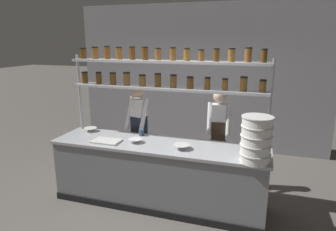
{
  "coord_description": "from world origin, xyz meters",
  "views": [
    {
      "loc": [
        1.36,
        -3.76,
        2.35
      ],
      "look_at": [
        0.08,
        0.2,
        1.29
      ],
      "focal_mm": 32.0,
      "sensor_mm": 36.0,
      "label": 1
    }
  ],
  "objects_px": {
    "prep_bowl_near_left": "(90,130)",
    "serving_cup_front": "(141,133)",
    "prep_bowl_center_back": "(135,141)",
    "spice_shelf_unit": "(164,76)",
    "cutting_board": "(106,141)",
    "container_stack": "(256,140)",
    "chef_left": "(139,127)",
    "chef_center": "(218,132)",
    "prep_bowl_center_front": "(182,147)"
  },
  "relations": [
    {
      "from": "prep_bowl_near_left",
      "to": "serving_cup_front",
      "type": "xyz_separation_m",
      "value": [
        0.87,
        0.05,
        0.02
      ]
    },
    {
      "from": "prep_bowl_near_left",
      "to": "prep_bowl_center_back",
      "type": "xyz_separation_m",
      "value": [
        0.91,
        -0.28,
        -0.0
      ]
    },
    {
      "from": "spice_shelf_unit",
      "to": "cutting_board",
      "type": "height_order",
      "value": "spice_shelf_unit"
    },
    {
      "from": "container_stack",
      "to": "cutting_board",
      "type": "bearing_deg",
      "value": 177.13
    },
    {
      "from": "cutting_board",
      "to": "prep_bowl_near_left",
      "type": "distance_m",
      "value": 0.63
    },
    {
      "from": "spice_shelf_unit",
      "to": "chef_left",
      "type": "relative_size",
      "value": 1.78
    },
    {
      "from": "prep_bowl_center_back",
      "to": "prep_bowl_near_left",
      "type": "bearing_deg",
      "value": 162.95
    },
    {
      "from": "prep_bowl_near_left",
      "to": "chef_center",
      "type": "bearing_deg",
      "value": 16.83
    },
    {
      "from": "chef_center",
      "to": "prep_bowl_center_front",
      "type": "xyz_separation_m",
      "value": [
        -0.35,
        -0.92,
        0.04
      ]
    },
    {
      "from": "chef_center",
      "to": "cutting_board",
      "type": "distance_m",
      "value": 1.75
    },
    {
      "from": "spice_shelf_unit",
      "to": "chef_left",
      "type": "height_order",
      "value": "spice_shelf_unit"
    },
    {
      "from": "spice_shelf_unit",
      "to": "serving_cup_front",
      "type": "bearing_deg",
      "value": -170.5
    },
    {
      "from": "prep_bowl_center_front",
      "to": "serving_cup_front",
      "type": "xyz_separation_m",
      "value": [
        -0.74,
        0.37,
        0.02
      ]
    },
    {
      "from": "prep_bowl_center_back",
      "to": "prep_bowl_center_front",
      "type": "bearing_deg",
      "value": -3.99
    },
    {
      "from": "chef_left",
      "to": "prep_bowl_center_front",
      "type": "xyz_separation_m",
      "value": [
        0.9,
        -0.65,
        -0.0
      ]
    },
    {
      "from": "spice_shelf_unit",
      "to": "cutting_board",
      "type": "bearing_deg",
      "value": -145.66
    },
    {
      "from": "spice_shelf_unit",
      "to": "prep_bowl_near_left",
      "type": "relative_size",
      "value": 14.42
    },
    {
      "from": "spice_shelf_unit",
      "to": "serving_cup_front",
      "type": "distance_m",
      "value": 0.94
    },
    {
      "from": "chef_left",
      "to": "prep_bowl_center_back",
      "type": "relative_size",
      "value": 8.34
    },
    {
      "from": "chef_center",
      "to": "prep_bowl_center_front",
      "type": "bearing_deg",
      "value": -118.98
    },
    {
      "from": "chef_left",
      "to": "prep_bowl_near_left",
      "type": "distance_m",
      "value": 0.78
    },
    {
      "from": "cutting_board",
      "to": "prep_bowl_center_back",
      "type": "xyz_separation_m",
      "value": [
        0.41,
        0.1,
        0.01
      ]
    },
    {
      "from": "chef_left",
      "to": "serving_cup_front",
      "type": "xyz_separation_m",
      "value": [
        0.16,
        -0.28,
        0.01
      ]
    },
    {
      "from": "cutting_board",
      "to": "container_stack",
      "type": "bearing_deg",
      "value": -2.87
    },
    {
      "from": "spice_shelf_unit",
      "to": "prep_bowl_center_back",
      "type": "bearing_deg",
      "value": -128.71
    },
    {
      "from": "prep_bowl_near_left",
      "to": "cutting_board",
      "type": "bearing_deg",
      "value": -37.32
    },
    {
      "from": "chef_center",
      "to": "prep_bowl_near_left",
      "type": "distance_m",
      "value": 2.05
    },
    {
      "from": "prep_bowl_near_left",
      "to": "chef_left",
      "type": "bearing_deg",
      "value": 24.74
    },
    {
      "from": "container_stack",
      "to": "prep_bowl_center_back",
      "type": "relative_size",
      "value": 2.85
    },
    {
      "from": "chef_left",
      "to": "prep_bowl_center_front",
      "type": "height_order",
      "value": "chef_left"
    },
    {
      "from": "prep_bowl_center_front",
      "to": "spice_shelf_unit",
      "type": "bearing_deg",
      "value": 132.16
    },
    {
      "from": "chef_left",
      "to": "cutting_board",
      "type": "xyz_separation_m",
      "value": [
        -0.2,
        -0.71,
        -0.02
      ]
    },
    {
      "from": "spice_shelf_unit",
      "to": "chef_left",
      "type": "xyz_separation_m",
      "value": [
        -0.51,
        0.22,
        -0.88
      ]
    },
    {
      "from": "container_stack",
      "to": "prep_bowl_center_back",
      "type": "height_order",
      "value": "container_stack"
    },
    {
      "from": "prep_bowl_center_front",
      "to": "serving_cup_front",
      "type": "bearing_deg",
      "value": 153.18
    },
    {
      "from": "chef_center",
      "to": "container_stack",
      "type": "relative_size",
      "value": 2.81
    },
    {
      "from": "chef_center",
      "to": "prep_bowl_near_left",
      "type": "xyz_separation_m",
      "value": [
        -1.96,
        -0.59,
        0.04
      ]
    },
    {
      "from": "prep_bowl_center_back",
      "to": "container_stack",
      "type": "bearing_deg",
      "value": -7.16
    },
    {
      "from": "spice_shelf_unit",
      "to": "serving_cup_front",
      "type": "height_order",
      "value": "spice_shelf_unit"
    },
    {
      "from": "prep_bowl_near_left",
      "to": "spice_shelf_unit",
      "type": "bearing_deg",
      "value": 4.91
    },
    {
      "from": "spice_shelf_unit",
      "to": "cutting_board",
      "type": "xyz_separation_m",
      "value": [
        -0.71,
        -0.49,
        -0.9
      ]
    },
    {
      "from": "chef_center",
      "to": "cutting_board",
      "type": "bearing_deg",
      "value": -154.12
    },
    {
      "from": "chef_left",
      "to": "prep_bowl_near_left",
      "type": "xyz_separation_m",
      "value": [
        -0.71,
        -0.33,
        -0.01
      ]
    },
    {
      "from": "chef_center",
      "to": "container_stack",
      "type": "distance_m",
      "value": 1.27
    },
    {
      "from": "container_stack",
      "to": "serving_cup_front",
      "type": "relative_size",
      "value": 6.17
    },
    {
      "from": "cutting_board",
      "to": "prep_bowl_center_back",
      "type": "height_order",
      "value": "prep_bowl_center_back"
    },
    {
      "from": "chef_center",
      "to": "prep_bowl_center_back",
      "type": "bearing_deg",
      "value": -148.28
    },
    {
      "from": "prep_bowl_center_back",
      "to": "serving_cup_front",
      "type": "distance_m",
      "value": 0.33
    },
    {
      "from": "chef_left",
      "to": "cutting_board",
      "type": "distance_m",
      "value": 0.74
    },
    {
      "from": "chef_center",
      "to": "prep_bowl_near_left",
      "type": "bearing_deg",
      "value": -171.08
    }
  ]
}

